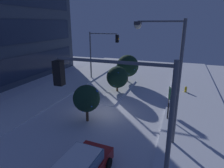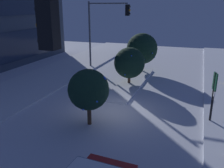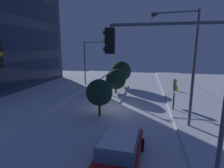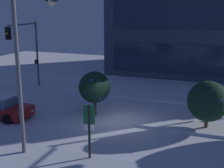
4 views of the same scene
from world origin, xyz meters
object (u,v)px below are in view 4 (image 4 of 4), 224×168
Objects in this scene: traffic_light_corner_far_left at (26,44)px; decorated_tree_left_of_median at (95,87)px; decorated_tree_median at (208,101)px; street_lamp_arched at (29,52)px; parking_info_sign at (89,125)px.

traffic_light_corner_far_left is 9.15m from decorated_tree_left_of_median.
decorated_tree_left_of_median is at bearing 179.38° from decorated_tree_median.
traffic_light_corner_far_left is 16.08m from decorated_tree_median.
decorated_tree_left_of_median is (0.85, 5.90, -3.16)m from street_lamp_arched.
traffic_light_corner_far_left reaches higher than decorated_tree_left_of_median.
traffic_light_corner_far_left is at bearing 43.86° from street_lamp_arched.
decorated_tree_median reaches higher than parking_info_sign.
parking_info_sign is at bearing -129.67° from decorated_tree_median.
street_lamp_arched is 6.74m from decorated_tree_left_of_median.
traffic_light_corner_far_left reaches higher than decorated_tree_median.
traffic_light_corner_far_left is 1.99× the size of decorated_tree_left_of_median.
decorated_tree_left_of_median reaches higher than decorated_tree_median.
traffic_light_corner_far_left is 12.09m from street_lamp_arched.
street_lamp_arched is at bearing 36.68° from traffic_light_corner_far_left.
parking_info_sign is 7.82m from decorated_tree_median.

